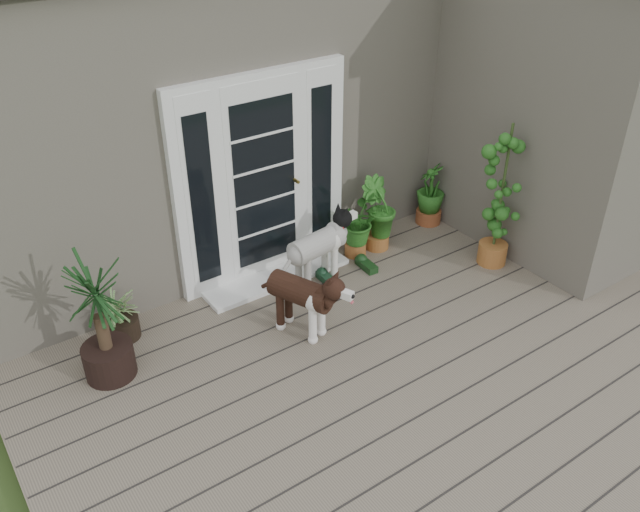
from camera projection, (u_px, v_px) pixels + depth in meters
deck at (419, 383)px, 5.70m from camera, size 6.20×4.60×0.12m
house_main at (187, 87)px, 7.86m from camera, size 7.40×4.00×3.10m
house_wing at (562, 114)px, 7.08m from camera, size 1.60×2.40×3.10m
door_unit at (262, 179)px, 6.52m from camera, size 1.90×0.14×2.15m
door_step at (277, 277)px, 6.94m from camera, size 1.60×0.40×0.05m
brindle_dog at (301, 302)px, 6.03m from camera, size 0.62×0.87×0.67m
white_dog at (317, 255)px, 6.72m from camera, size 0.85×0.45×0.67m
spider_plant at (120, 312)px, 6.00m from camera, size 0.53×0.53×0.55m
yucca at (100, 319)px, 5.40m from camera, size 0.99×0.99×1.19m
herb_a at (356, 230)px, 7.21m from camera, size 0.68×0.68×0.62m
herb_b at (378, 223)px, 7.33m from camera, size 0.59×0.59×0.63m
herb_c at (430, 199)px, 7.84m from camera, size 0.56×0.56×0.61m
sapling at (502, 194)px, 6.79m from camera, size 0.53×0.53×1.65m
clog_left at (326, 278)px, 6.89m from camera, size 0.16×0.32×0.09m
clog_right at (367, 264)px, 7.10m from camera, size 0.18×0.34×0.10m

